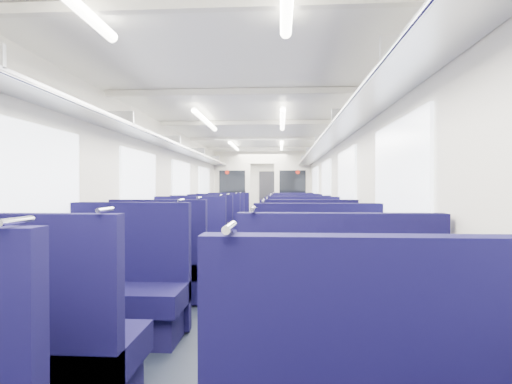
{
  "coord_description": "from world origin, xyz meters",
  "views": [
    {
      "loc": [
        0.52,
        -8.18,
        1.3
      ],
      "look_at": [
        -0.18,
        3.3,
        1.17
      ],
      "focal_mm": 27.98,
      "sensor_mm": 36.0,
      "label": 1
    }
  ],
  "objects": [
    {
      "name": "floor",
      "position": [
        0.0,
        0.0,
        0.0
      ],
      "size": [
        2.8,
        18.0,
        0.01
      ],
      "primitive_type": "cube",
      "color": "black",
      "rests_on": "ground"
    },
    {
      "name": "ceiling",
      "position": [
        0.0,
        0.0,
        2.35
      ],
      "size": [
        2.8,
        18.0,
        0.01
      ],
      "primitive_type": "cube",
      "color": "white",
      "rests_on": "wall_left"
    },
    {
      "name": "wall_left",
      "position": [
        -1.4,
        0.0,
        1.18
      ],
      "size": [
        0.02,
        18.0,
        2.35
      ],
      "primitive_type": "cube",
      "color": "silver",
      "rests_on": "floor"
    },
    {
      "name": "dado_left",
      "position": [
        -1.39,
        0.0,
        0.35
      ],
      "size": [
        0.03,
        17.9,
        0.7
      ],
      "primitive_type": "cube",
      "color": "black",
      "rests_on": "floor"
    },
    {
      "name": "wall_right",
      "position": [
        1.4,
        0.0,
        1.18
      ],
      "size": [
        0.02,
        18.0,
        2.35
      ],
      "primitive_type": "cube",
      "color": "silver",
      "rests_on": "floor"
    },
    {
      "name": "dado_right",
      "position": [
        1.39,
        0.0,
        0.35
      ],
      "size": [
        0.03,
        17.9,
        0.7
      ],
      "primitive_type": "cube",
      "color": "black",
      "rests_on": "floor"
    },
    {
      "name": "wall_far",
      "position": [
        0.0,
        9.0,
        1.18
      ],
      "size": [
        2.8,
        0.02,
        2.35
      ],
      "primitive_type": "cube",
      "color": "silver",
      "rests_on": "floor"
    },
    {
      "name": "luggage_rack_left",
      "position": [
        -1.21,
        0.0,
        1.97
      ],
      "size": [
        0.36,
        17.4,
        0.18
      ],
      "color": "#B2B5BA",
      "rests_on": "wall_left"
    },
    {
      "name": "luggage_rack_right",
      "position": [
        1.21,
        0.0,
        1.97
      ],
      "size": [
        0.36,
        17.4,
        0.18
      ],
      "color": "#B2B5BA",
      "rests_on": "wall_right"
    },
    {
      "name": "windows",
      "position": [
        0.0,
        -0.46,
        1.42
      ],
      "size": [
        2.78,
        15.6,
        0.75
      ],
      "color": "white",
      "rests_on": "wall_left"
    },
    {
      "name": "ceiling_fittings",
      "position": [
        0.0,
        -0.26,
        2.29
      ],
      "size": [
        2.7,
        16.06,
        0.11
      ],
      "color": "silver",
      "rests_on": "ceiling"
    },
    {
      "name": "end_door",
      "position": [
        0.0,
        8.94,
        1.0
      ],
      "size": [
        0.75,
        0.06,
        2.0
      ],
      "primitive_type": "cube",
      "color": "black",
      "rests_on": "floor"
    },
    {
      "name": "bulkhead",
      "position": [
        -0.0,
        3.4,
        1.23
      ],
      "size": [
        2.8,
        0.1,
        2.35
      ],
      "color": "silver",
      "rests_on": "floor"
    },
    {
      "name": "seat_4",
      "position": [
        -0.83,
        -6.06,
        0.37
      ],
      "size": [
        1.08,
        0.6,
        1.2
      ],
      "color": "#0E0B37",
      "rests_on": "floor"
    },
    {
      "name": "seat_5",
      "position": [
        0.83,
        -5.93,
        0.37
      ],
      "size": [
        1.08,
        0.6,
        1.2
      ],
      "color": "#0E0B37",
      "rests_on": "floor"
    },
    {
      "name": "seat_6",
      "position": [
        -0.83,
        -4.81,
        0.37
      ],
      "size": [
        1.08,
        0.6,
        1.2
      ],
      "color": "#0E0B37",
      "rests_on": "floor"
    },
    {
      "name": "seat_7",
      "position": [
        0.83,
        -4.93,
        0.37
      ],
      "size": [
        1.08,
        0.6,
        1.2
      ],
      "color": "#0E0B37",
      "rests_on": "floor"
    },
    {
      "name": "seat_8",
      "position": [
        -0.83,
        -3.71,
        0.37
      ],
      "size": [
        1.08,
        0.6,
        1.2
      ],
      "color": "#0E0B37",
      "rests_on": "floor"
    },
    {
      "name": "seat_9",
      "position": [
        0.83,
        -3.59,
        0.37
      ],
      "size": [
        1.08,
        0.6,
        1.2
      ],
      "color": "#0E0B37",
      "rests_on": "floor"
    },
    {
      "name": "seat_10",
      "position": [
        -0.83,
        -2.42,
        0.37
      ],
      "size": [
        1.08,
        0.6,
        1.2
      ],
      "color": "#0E0B37",
      "rests_on": "floor"
    },
    {
      "name": "seat_11",
      "position": [
        0.83,
        -2.54,
        0.37
      ],
      "size": [
        1.08,
        0.6,
        1.2
      ],
      "color": "#0E0B37",
      "rests_on": "floor"
    },
    {
      "name": "seat_12",
      "position": [
        -0.83,
        -1.27,
        0.37
      ],
      "size": [
        1.08,
        0.6,
        1.2
      ],
      "color": "#0E0B37",
      "rests_on": "floor"
    },
    {
      "name": "seat_13",
      "position": [
        0.83,
        -1.27,
        0.37
      ],
      "size": [
        1.08,
        0.6,
        1.2
      ],
      "color": "#0E0B37",
      "rests_on": "floor"
    },
    {
      "name": "seat_14",
      "position": [
        -0.83,
        -0.32,
        0.37
      ],
      "size": [
        1.08,
        0.6,
        1.2
      ],
      "color": "#0E0B37",
      "rests_on": "floor"
    },
    {
      "name": "seat_15",
      "position": [
        0.83,
        -0.15,
        0.37
      ],
      "size": [
        1.08,
        0.6,
        1.2
      ],
      "color": "#0E0B37",
      "rests_on": "floor"
    },
    {
      "name": "seat_16",
      "position": [
        -0.83,
        0.89,
        0.37
      ],
      "size": [
        1.08,
        0.6,
        1.2
      ],
      "color": "#0E0B37",
      "rests_on": "floor"
    },
    {
      "name": "seat_17",
      "position": [
        0.83,
        0.94,
        0.37
      ],
      "size": [
        1.08,
        0.6,
        1.2
      ],
      "color": "#0E0B37",
      "rests_on": "floor"
    },
    {
      "name": "seat_18",
      "position": [
        -0.83,
        2.0,
        0.37
      ],
      "size": [
        1.08,
        0.6,
        1.2
      ],
      "color": "#0E0B37",
      "rests_on": "floor"
    },
    {
      "name": "seat_19",
      "position": [
        0.83,
        1.99,
        0.37
      ],
      "size": [
        1.08,
        0.6,
        1.2
      ],
      "color": "#0E0B37",
      "rests_on": "floor"
    }
  ]
}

